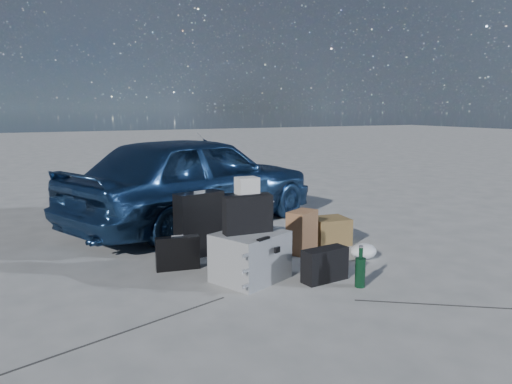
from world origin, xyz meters
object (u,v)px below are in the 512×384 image
at_px(pelican_case, 250,256).
at_px(suitcase_right, 247,222).
at_px(duffel_bag, 208,231).
at_px(green_bottle, 360,267).
at_px(suitcase_left, 199,224).
at_px(cardboard_box, 330,231).
at_px(car, 196,180).
at_px(briefcase, 178,253).

height_order(pelican_case, suitcase_right, suitcase_right).
distance_m(duffel_bag, green_bottle, 1.92).
relative_size(suitcase_left, duffel_bag, 1.03).
xyz_separation_m(suitcase_right, duffel_bag, (-0.31, 0.34, -0.14)).
distance_m(cardboard_box, green_bottle, 1.37).
distance_m(car, duffel_bag, 1.06).
xyz_separation_m(car, suitcase_right, (0.11, -1.29, -0.29)).
relative_size(car, suitcase_left, 5.32).
height_order(car, pelican_case, car).
bearing_deg(pelican_case, cardboard_box, 4.15).
relative_size(car, duffel_bag, 5.46).
relative_size(suitcase_right, green_bottle, 1.75).
height_order(car, suitcase_left, car).
bearing_deg(car, briefcase, 131.95).
height_order(car, suitcase_right, car).
relative_size(briefcase, suitcase_left, 0.62).
distance_m(briefcase, duffel_bag, 0.87).
distance_m(briefcase, green_bottle, 1.68).
height_order(suitcase_left, green_bottle, suitcase_left).
distance_m(pelican_case, green_bottle, 0.95).
bearing_deg(suitcase_right, briefcase, -141.68).
bearing_deg(briefcase, pelican_case, -39.34).
xyz_separation_m(briefcase, suitcase_right, (0.87, 0.32, 0.14)).
bearing_deg(briefcase, cardboard_box, 12.91).
bearing_deg(pelican_case, suitcase_left, 76.16).
height_order(pelican_case, duffel_bag, pelican_case).
bearing_deg(green_bottle, car, 99.93).
bearing_deg(suitcase_left, green_bottle, -71.77).
relative_size(suitcase_left, suitcase_right, 1.09).
bearing_deg(duffel_bag, green_bottle, -79.77).
bearing_deg(suitcase_left, cardboard_box, -21.86).
xyz_separation_m(suitcase_left, cardboard_box, (1.45, -0.22, -0.18)).
distance_m(suitcase_left, cardboard_box, 1.48).
bearing_deg(car, cardboard_box, -167.99).
xyz_separation_m(car, cardboard_box, (1.03, -1.49, -0.45)).
xyz_separation_m(suitcase_left, duffel_bag, (0.21, 0.32, -0.17)).
height_order(suitcase_right, cardboard_box, suitcase_right).
bearing_deg(duffel_bag, suitcase_right, -58.15).
bearing_deg(suitcase_right, duffel_bag, 150.29).
height_order(briefcase, suitcase_right, suitcase_right).
bearing_deg(car, pelican_case, 150.07).
distance_m(suitcase_left, duffel_bag, 0.42).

